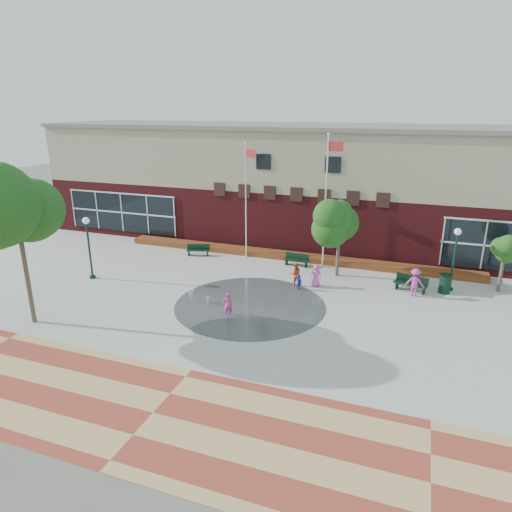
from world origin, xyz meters
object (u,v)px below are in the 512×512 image
(trash_can, at_px, (445,284))
(tree_big_left, at_px, (16,209))
(flagpole_left, at_px, (246,195))
(flagpole_right, at_px, (327,195))
(child_splash, at_px, (228,304))
(bench_left, at_px, (198,252))

(trash_can, distance_m, tree_big_left, 23.58)
(flagpole_left, bearing_deg, trash_can, 10.94)
(flagpole_right, distance_m, tree_big_left, 18.23)
(flagpole_left, distance_m, trash_can, 14.26)
(flagpole_left, height_order, child_splash, flagpole_left)
(flagpole_left, xyz_separation_m, flagpole_right, (5.74, -0.16, 0.43))
(bench_left, relative_size, tree_big_left, 0.21)
(flagpole_left, bearing_deg, tree_big_left, -94.75)
(flagpole_right, distance_m, trash_can, 9.18)
(flagpole_left, height_order, bench_left, flagpole_left)
(flagpole_left, xyz_separation_m, child_splash, (2.60, -9.47, -3.96))
(bench_left, relative_size, trash_can, 1.49)
(flagpole_left, relative_size, flagpole_right, 0.92)
(flagpole_right, relative_size, bench_left, 5.15)
(flagpole_right, relative_size, child_splash, 7.06)
(trash_can, bearing_deg, child_splash, -146.68)
(trash_can, relative_size, child_splash, 0.92)
(tree_big_left, distance_m, child_splash, 11.33)
(flagpole_right, bearing_deg, flagpole_left, -171.88)
(flagpole_right, bearing_deg, bench_left, -165.63)
(flagpole_right, distance_m, bench_left, 10.43)
(bench_left, bearing_deg, tree_big_left, -120.62)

